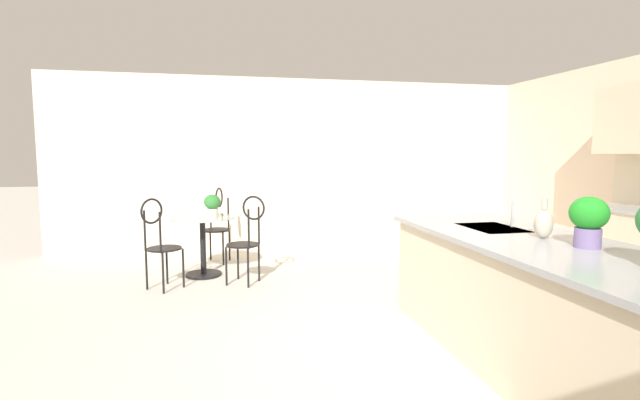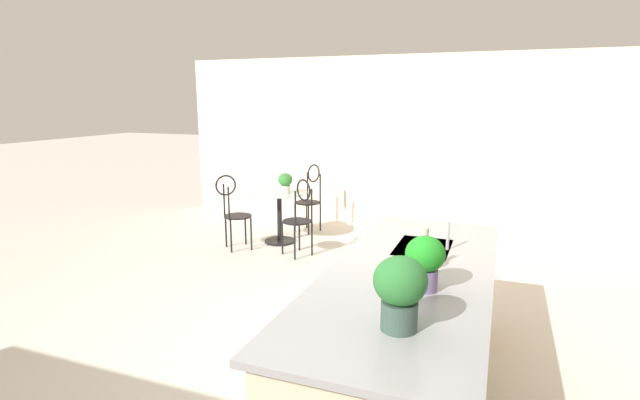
# 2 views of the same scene
# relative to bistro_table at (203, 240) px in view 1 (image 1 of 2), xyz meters

# --- Properties ---
(ground_plane) EXTENTS (40.00, 40.00, 0.00)m
(ground_plane) POSITION_rel_bistro_table_xyz_m (2.71, 1.56, -0.45)
(ground_plane) COLOR beige
(wall_left_window) EXTENTS (0.12, 7.80, 2.70)m
(wall_left_window) POSITION_rel_bistro_table_xyz_m (-1.55, 1.56, 0.90)
(wall_left_window) COLOR beige
(wall_left_window) RESTS_ON ground
(kitchen_island) EXTENTS (2.80, 1.06, 0.92)m
(kitchen_island) POSITION_rel_bistro_table_xyz_m (3.01, 2.41, 0.02)
(kitchen_island) COLOR beige
(kitchen_island) RESTS_ON ground
(bistro_table) EXTENTS (0.80, 0.80, 0.74)m
(bistro_table) POSITION_rel_bistro_table_xyz_m (0.00, 0.00, 0.00)
(bistro_table) COLOR black
(bistro_table) RESTS_ON ground
(chair_near_window) EXTENTS (0.52, 0.48, 1.04)m
(chair_near_window) POSITION_rel_bistro_table_xyz_m (-0.73, 0.17, 0.13)
(chair_near_window) COLOR black
(chair_near_window) RESTS_ON ground
(chair_by_island) EXTENTS (0.54, 0.54, 1.04)m
(chair_by_island) POSITION_rel_bistro_table_xyz_m (0.52, -0.44, 0.13)
(chair_by_island) COLOR black
(chair_by_island) RESTS_ON ground
(chair_toward_desk) EXTENTS (0.52, 0.52, 1.04)m
(chair_toward_desk) POSITION_rel_bistro_table_xyz_m (0.48, 0.52, 0.13)
(chair_toward_desk) COLOR black
(chair_toward_desk) RESTS_ON ground
(sink_faucet) EXTENTS (0.02, 0.02, 0.22)m
(sink_faucet) POSITION_rel_bistro_table_xyz_m (2.46, 2.59, 0.58)
(sink_faucet) COLOR #B2B5BA
(sink_faucet) RESTS_ON kitchen_island
(potted_plant_on_table) EXTENTS (0.20, 0.20, 0.28)m
(potted_plant_on_table) POSITION_rel_bistro_table_xyz_m (0.06, 0.13, 0.46)
(potted_plant_on_table) COLOR beige
(potted_plant_on_table) RESTS_ON bistro_table
(potted_plant_counter_near) EXTENTS (0.24, 0.24, 0.33)m
(potted_plant_counter_near) POSITION_rel_bistro_table_xyz_m (3.31, 2.55, 0.66)
(potted_plant_counter_near) COLOR #7A669E
(potted_plant_counter_near) RESTS_ON kitchen_island
(vase_on_counter) EXTENTS (0.13, 0.13, 0.29)m
(vase_on_counter) POSITION_rel_bistro_table_xyz_m (2.96, 2.49, 0.58)
(vase_on_counter) COLOR #BCB29E
(vase_on_counter) RESTS_ON kitchen_island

